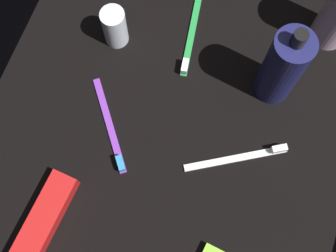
{
  "coord_description": "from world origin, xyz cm",
  "views": [
    {
      "loc": [
        21.08,
        7.47,
        77.8
      ],
      "look_at": [
        0.0,
        0.0,
        3.0
      ],
      "focal_mm": 49.39,
      "sensor_mm": 36.0,
      "label": 1
    }
  ],
  "objects_px": {
    "lotion_bottle": "(283,67)",
    "deodorant_stick": "(115,27)",
    "toothbrush_white": "(242,157)",
    "toothbrush_purple": "(111,130)",
    "toothpaste_box_red": "(41,225)",
    "toothbrush_green": "(191,37)"
  },
  "relations": [
    {
      "from": "toothbrush_white",
      "to": "toothbrush_purple",
      "type": "relative_size",
      "value": 1.07
    },
    {
      "from": "toothbrush_white",
      "to": "deodorant_stick",
      "type": "bearing_deg",
      "value": -116.27
    },
    {
      "from": "deodorant_stick",
      "to": "toothbrush_green",
      "type": "height_order",
      "value": "deodorant_stick"
    },
    {
      "from": "toothpaste_box_red",
      "to": "deodorant_stick",
      "type": "bearing_deg",
      "value": -173.37
    },
    {
      "from": "lotion_bottle",
      "to": "toothbrush_purple",
      "type": "bearing_deg",
      "value": -54.34
    },
    {
      "from": "toothbrush_white",
      "to": "toothbrush_green",
      "type": "bearing_deg",
      "value": -140.16
    },
    {
      "from": "lotion_bottle",
      "to": "toothbrush_purple",
      "type": "height_order",
      "value": "lotion_bottle"
    },
    {
      "from": "lotion_bottle",
      "to": "toothpaste_box_red",
      "type": "distance_m",
      "value": 0.47
    },
    {
      "from": "toothbrush_green",
      "to": "toothpaste_box_red",
      "type": "xyz_separation_m",
      "value": [
        0.41,
        -0.12,
        0.01
      ]
    },
    {
      "from": "lotion_bottle",
      "to": "toothpaste_box_red",
      "type": "relative_size",
      "value": 1.14
    },
    {
      "from": "toothbrush_purple",
      "to": "deodorant_stick",
      "type": "bearing_deg",
      "value": -161.92
    },
    {
      "from": "lotion_bottle",
      "to": "deodorant_stick",
      "type": "bearing_deg",
      "value": -89.63
    },
    {
      "from": "lotion_bottle",
      "to": "toothbrush_purple",
      "type": "relative_size",
      "value": 1.33
    },
    {
      "from": "deodorant_stick",
      "to": "toothbrush_purple",
      "type": "bearing_deg",
      "value": 18.08
    },
    {
      "from": "lotion_bottle",
      "to": "toothbrush_white",
      "type": "height_order",
      "value": "lotion_bottle"
    },
    {
      "from": "toothbrush_green",
      "to": "toothpaste_box_red",
      "type": "relative_size",
      "value": 1.02
    },
    {
      "from": "toothbrush_purple",
      "to": "toothbrush_green",
      "type": "bearing_deg",
      "value": 161.3
    },
    {
      "from": "toothbrush_white",
      "to": "toothbrush_purple",
      "type": "distance_m",
      "value": 0.23
    },
    {
      "from": "deodorant_stick",
      "to": "toothbrush_white",
      "type": "relative_size",
      "value": 0.53
    },
    {
      "from": "toothbrush_green",
      "to": "toothpaste_box_red",
      "type": "height_order",
      "value": "toothpaste_box_red"
    },
    {
      "from": "toothbrush_purple",
      "to": "toothbrush_white",
      "type": "bearing_deg",
      "value": 97.61
    },
    {
      "from": "deodorant_stick",
      "to": "toothbrush_white",
      "type": "height_order",
      "value": "deodorant_stick"
    }
  ]
}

